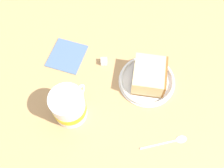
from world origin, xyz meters
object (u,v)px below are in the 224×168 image
small_plate (146,80)px  teaspoon (173,141)px  tea_mug (68,106)px  folded_napkin (66,55)px  sugar_cube (103,61)px  cake_slice (149,75)px

small_plate → teaspoon: size_ratio=1.35×
tea_mug → folded_napkin: bearing=-159.9°
teaspoon → sugar_cube: bearing=-131.0°
teaspoon → folded_napkin: bearing=-120.1°
tea_mug → teaspoon: 28.55cm
sugar_cube → cake_slice: bearing=74.5°
cake_slice → sugar_cube: 14.64cm
small_plate → sugar_cube: size_ratio=8.81×
small_plate → teaspoon: bearing=30.0°
tea_mug → sugar_cube: size_ratio=5.98×
tea_mug → teaspoon: bearing=85.4°
cake_slice → sugar_cube: bearing=-105.5°
teaspoon → sugar_cube: sugar_cube is taller
cake_slice → sugar_cube: size_ratio=5.71×
tea_mug → small_plate: bearing=126.0°
small_plate → teaspoon: small_plate is taller
teaspoon → cake_slice: bearing=-150.7°
cake_slice → folded_napkin: bearing=-99.0°
small_plate → tea_mug: 23.67cm
tea_mug → folded_napkin: tea_mug is taller
teaspoon → small_plate: bearing=-150.0°
folded_napkin → cake_slice: bearing=81.0°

